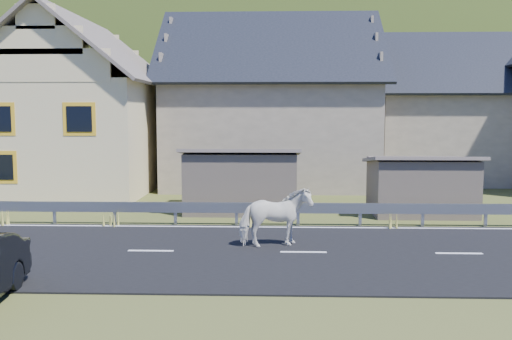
{
  "coord_description": "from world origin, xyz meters",
  "views": [
    {
      "loc": [
        -0.72,
        -14.54,
        3.66
      ],
      "look_at": [
        -1.33,
        2.67,
        1.91
      ],
      "focal_mm": 40.0,
      "sensor_mm": 36.0,
      "label": 1
    }
  ],
  "objects": [
    {
      "name": "ground",
      "position": [
        0.0,
        0.0,
        0.0
      ],
      "size": [
        160.0,
        160.0,
        0.0
      ],
      "primitive_type": "plane",
      "color": "#38431A",
      "rests_on": "ground"
    },
    {
      "name": "road",
      "position": [
        0.0,
        0.0,
        0.02
      ],
      "size": [
        60.0,
        7.0,
        0.04
      ],
      "primitive_type": "cube",
      "color": "black",
      "rests_on": "ground"
    },
    {
      "name": "lane_markings",
      "position": [
        0.0,
        0.0,
        0.04
      ],
      "size": [
        60.0,
        6.6,
        0.01
      ],
      "primitive_type": "cube",
      "color": "silver",
      "rests_on": "road"
    },
    {
      "name": "guardrail",
      "position": [
        -0.0,
        3.68,
        0.56
      ],
      "size": [
        28.1,
        0.09,
        0.75
      ],
      "color": "#93969B",
      "rests_on": "ground"
    },
    {
      "name": "shed_left",
      "position": [
        -2.0,
        6.5,
        1.1
      ],
      "size": [
        4.3,
        3.3,
        2.4
      ],
      "primitive_type": "cube",
      "color": "#6C5E50",
      "rests_on": "ground"
    },
    {
      "name": "shed_right",
      "position": [
        4.5,
        6.0,
        1.0
      ],
      "size": [
        3.8,
        2.9,
        2.2
      ],
      "primitive_type": "cube",
      "color": "#6C5E50",
      "rests_on": "ground"
    },
    {
      "name": "house_cream",
      "position": [
        -10.0,
        12.0,
        4.36
      ],
      "size": [
        7.8,
        9.8,
        8.3
      ],
      "color": "beige",
      "rests_on": "ground"
    },
    {
      "name": "house_stone_a",
      "position": [
        -1.0,
        15.0,
        4.63
      ],
      "size": [
        10.8,
        9.8,
        8.9
      ],
      "color": "gray",
      "rests_on": "ground"
    },
    {
      "name": "house_stone_b",
      "position": [
        9.0,
        17.0,
        4.24
      ],
      "size": [
        9.8,
        8.8,
        8.1
      ],
      "color": "gray",
      "rests_on": "ground"
    },
    {
      "name": "mountain",
      "position": [
        5.0,
        180.0,
        -20.0
      ],
      "size": [
        440.0,
        280.0,
        260.0
      ],
      "primitive_type": "ellipsoid",
      "color": "#1D330F",
      "rests_on": "ground"
    },
    {
      "name": "conifer_patch",
      "position": [
        -55.0,
        110.0,
        6.0
      ],
      "size": [
        76.0,
        50.0,
        28.0
      ],
      "primitive_type": "ellipsoid",
      "color": "black",
      "rests_on": "ground"
    },
    {
      "name": "horse",
      "position": [
        -0.74,
        0.62,
        0.84
      ],
      "size": [
        1.35,
        2.07,
        1.61
      ],
      "primitive_type": "imported",
      "rotation": [
        0.0,
        0.0,
        1.85
      ],
      "color": "white",
      "rests_on": "road"
    }
  ]
}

